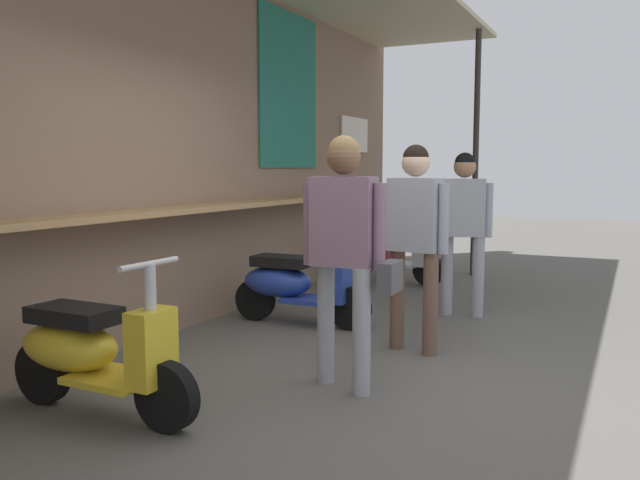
{
  "coord_description": "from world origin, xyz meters",
  "views": [
    {
      "loc": [
        -4.12,
        -1.84,
        1.48
      ],
      "look_at": [
        2.1,
        1.18,
        0.73
      ],
      "focal_mm": 36.77,
      "sensor_mm": 36.0,
      "label": 1
    }
  ],
  "objects_px": {
    "shopper_passing": "(462,218)",
    "shopper_browsing": "(346,236)",
    "scooter_yellow": "(90,351)",
    "scooter_blue": "(293,284)",
    "shopper_with_handbag": "(413,227)",
    "scooter_silver": "(387,253)"
  },
  "relations": [
    {
      "from": "shopper_with_handbag",
      "to": "shopper_browsing",
      "type": "relative_size",
      "value": 0.98
    },
    {
      "from": "shopper_passing",
      "to": "shopper_browsing",
      "type": "bearing_deg",
      "value": -21.44
    },
    {
      "from": "scooter_yellow",
      "to": "scooter_blue",
      "type": "bearing_deg",
      "value": 91.23
    },
    {
      "from": "scooter_silver",
      "to": "scooter_yellow",
      "type": "bearing_deg",
      "value": -85.8
    },
    {
      "from": "scooter_silver",
      "to": "shopper_passing",
      "type": "xyz_separation_m",
      "value": [
        -1.54,
        -1.35,
        0.6
      ]
    },
    {
      "from": "scooter_silver",
      "to": "shopper_passing",
      "type": "relative_size",
      "value": 0.86
    },
    {
      "from": "shopper_with_handbag",
      "to": "scooter_yellow",
      "type": "bearing_deg",
      "value": -23.31
    },
    {
      "from": "shopper_browsing",
      "to": "shopper_passing",
      "type": "xyz_separation_m",
      "value": [
        2.53,
        -0.16,
        -0.04
      ]
    },
    {
      "from": "shopper_browsing",
      "to": "shopper_with_handbag",
      "type": "bearing_deg",
      "value": -8.47
    },
    {
      "from": "scooter_yellow",
      "to": "scooter_silver",
      "type": "height_order",
      "value": "same"
    },
    {
      "from": "scooter_silver",
      "to": "shopper_passing",
      "type": "height_order",
      "value": "shopper_passing"
    },
    {
      "from": "scooter_blue",
      "to": "shopper_with_handbag",
      "type": "xyz_separation_m",
      "value": [
        -0.42,
        -1.31,
        0.63
      ]
    },
    {
      "from": "shopper_browsing",
      "to": "shopper_passing",
      "type": "distance_m",
      "value": 2.54
    },
    {
      "from": "scooter_silver",
      "to": "shopper_browsing",
      "type": "bearing_deg",
      "value": -69.48
    },
    {
      "from": "scooter_silver",
      "to": "shopper_with_handbag",
      "type": "distance_m",
      "value": 3.34
    },
    {
      "from": "scooter_yellow",
      "to": "shopper_passing",
      "type": "distance_m",
      "value": 3.92
    },
    {
      "from": "shopper_passing",
      "to": "scooter_yellow",
      "type": "bearing_deg",
      "value": -38.28
    },
    {
      "from": "scooter_blue",
      "to": "shopper_browsing",
      "type": "xyz_separation_m",
      "value": [
        -1.48,
        -1.19,
        0.65
      ]
    },
    {
      "from": "scooter_yellow",
      "to": "shopper_with_handbag",
      "type": "bearing_deg",
      "value": 60.03
    },
    {
      "from": "scooter_blue",
      "to": "scooter_silver",
      "type": "distance_m",
      "value": 2.59
    },
    {
      "from": "shopper_with_handbag",
      "to": "shopper_passing",
      "type": "height_order",
      "value": "shopper_with_handbag"
    },
    {
      "from": "shopper_passing",
      "to": "shopper_with_handbag",
      "type": "bearing_deg",
      "value": -19.39
    }
  ]
}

